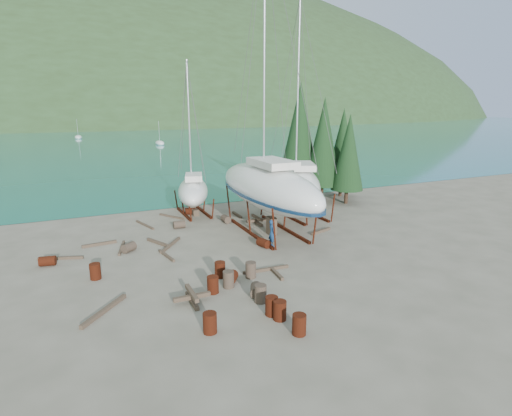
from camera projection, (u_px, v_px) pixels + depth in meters
name	position (u px, v px, depth m)	size (l,w,h in m)	color
ground	(258.00, 260.00, 24.24)	(600.00, 600.00, 0.00)	#60594C
bay_water	(85.00, 120.00, 302.30)	(700.00, 700.00, 0.00)	#187875
far_hill	(84.00, 119.00, 306.72)	(800.00, 360.00, 110.00)	#24371B
far_house_center	(46.00, 121.00, 183.23)	(6.60, 5.60, 5.60)	beige
far_house_right	(156.00, 120.00, 203.26)	(6.60, 5.60, 5.60)	beige
cypress_near_right	(324.00, 142.00, 38.42)	(3.60, 3.60, 10.00)	black
cypress_mid_right	(349.00, 152.00, 37.47)	(3.06, 3.06, 8.50)	black
cypress_back_left	(300.00, 132.00, 39.37)	(4.14, 4.14, 11.50)	black
cypress_far_right	(343.00, 146.00, 40.65)	(3.24, 3.24, 9.00)	black
moored_boat_mid	(160.00, 143.00, 98.77)	(2.00, 5.00, 6.05)	white
moored_boat_far	(78.00, 137.00, 118.04)	(2.00, 5.00, 6.05)	white
large_sailboat_near	(268.00, 187.00, 28.95)	(4.17, 13.70, 21.47)	white
large_sailboat_far	(299.00, 183.00, 33.65)	(7.34, 11.35, 17.39)	white
small_sailboat_shore	(193.00, 191.00, 34.23)	(4.68, 8.38, 12.79)	white
worker	(272.00, 233.00, 26.62)	(0.66, 0.43, 1.80)	navy
drum_0	(210.00, 323.00, 16.39)	(0.58, 0.58, 0.88)	#511C0E
drum_1	(256.00, 290.00, 19.66)	(0.58, 0.58, 0.88)	#2D2823
drum_2	(48.00, 261.00, 23.38)	(0.58, 0.58, 0.88)	#511C0E
drum_3	(280.00, 310.00, 17.40)	(0.58, 0.58, 0.88)	#511C0E
drum_4	(190.00, 211.00, 34.59)	(0.58, 0.58, 0.88)	#511C0E
drum_5	(228.00, 279.00, 20.54)	(0.58, 0.58, 0.88)	#2D2823
drum_6	(264.00, 243.00, 26.48)	(0.58, 0.58, 0.88)	#511C0E
drum_7	(299.00, 325.00, 16.26)	(0.58, 0.58, 0.88)	#511C0E
drum_8	(95.00, 271.00, 21.53)	(0.58, 0.58, 0.88)	#511C0E
drum_9	(179.00, 225.00, 30.64)	(0.58, 0.58, 0.88)	#2D2823
drum_10	(272.00, 306.00, 17.79)	(0.58, 0.58, 0.88)	#511C0E
drum_11	(226.00, 219.00, 32.16)	(0.58, 0.58, 0.88)	#2D2823
drum_12	(231.00, 278.00, 21.09)	(0.58, 0.58, 0.88)	#511C0E
drum_13	(213.00, 285.00, 19.91)	(0.58, 0.58, 0.88)	#511C0E
drum_14	(220.00, 270.00, 21.76)	(0.58, 0.58, 0.88)	#511C0E
drum_15	(129.00, 247.00, 25.66)	(0.58, 0.58, 0.88)	#2D2823
drum_16	(251.00, 270.00, 21.72)	(0.58, 0.58, 0.88)	#2D2823
drum_17	(260.00, 294.00, 18.96)	(0.58, 0.58, 0.88)	#2D2823
timber_0	(145.00, 225.00, 31.34)	(0.14, 2.94, 0.14)	brown
timber_1	(321.00, 231.00, 29.66)	(0.19, 2.12, 0.19)	brown
timber_2	(99.00, 244.00, 26.88)	(0.19, 2.23, 0.19)	brown
timber_5	(266.00, 269.00, 22.70)	(0.16, 2.77, 0.16)	brown
timber_6	(237.00, 215.00, 34.19)	(0.19, 1.93, 0.19)	brown
timber_7	(277.00, 274.00, 22.12)	(0.17, 1.66, 0.17)	brown
timber_8	(158.00, 243.00, 27.16)	(0.19, 2.30, 0.19)	brown
timber_9	(171.00, 216.00, 33.72)	(0.15, 2.74, 0.15)	brown
timber_10	(171.00, 245.00, 26.75)	(0.16, 3.06, 0.16)	brown
timber_11	(166.00, 255.00, 24.84)	(0.15, 2.23, 0.15)	brown
timber_14	(104.00, 310.00, 18.09)	(0.18, 3.08, 0.18)	brown
timber_15	(122.00, 248.00, 26.20)	(0.15, 2.64, 0.15)	brown
timber_17	(61.00, 258.00, 24.40)	(0.16, 2.69, 0.16)	brown
timber_pile_fore	(192.00, 297.00, 18.94)	(1.80, 1.80, 0.60)	brown
timber_pile_aft	(257.00, 220.00, 31.80)	(1.80, 1.80, 0.60)	brown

